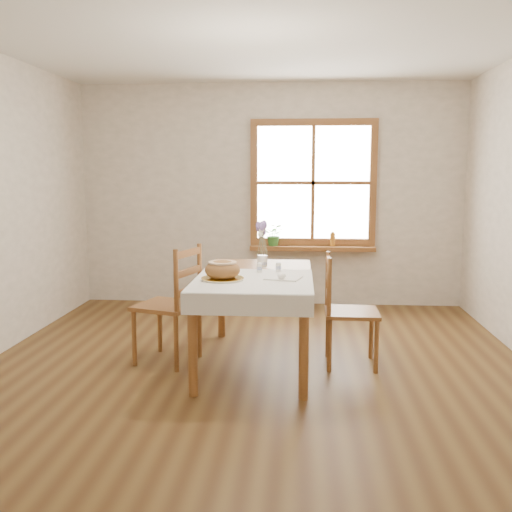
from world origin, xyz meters
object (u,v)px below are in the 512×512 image
(dining_table, at_px, (256,284))
(flower_vase, at_px, (262,262))
(bread_plate, at_px, (223,279))
(chair_left, at_px, (167,304))
(chair_right, at_px, (352,311))

(dining_table, bearing_deg, flower_vase, 84.96)
(dining_table, relative_size, bread_plate, 5.06)
(chair_left, height_order, bread_plate, chair_left)
(chair_left, relative_size, bread_plate, 3.11)
(dining_table, xyz_separation_m, flower_vase, (0.03, 0.33, 0.13))
(chair_right, bearing_deg, dining_table, 91.05)
(chair_right, xyz_separation_m, bread_plate, (-1.01, -0.33, 0.31))
(chair_left, relative_size, chair_right, 1.07)
(dining_table, relative_size, chair_left, 1.62)
(dining_table, distance_m, flower_vase, 0.36)
(chair_right, distance_m, flower_vase, 0.89)
(dining_table, height_order, flower_vase, flower_vase)
(chair_left, xyz_separation_m, chair_right, (1.52, 0.02, -0.03))
(dining_table, xyz_separation_m, bread_plate, (-0.23, -0.32, 0.10))
(dining_table, bearing_deg, bread_plate, -125.71)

